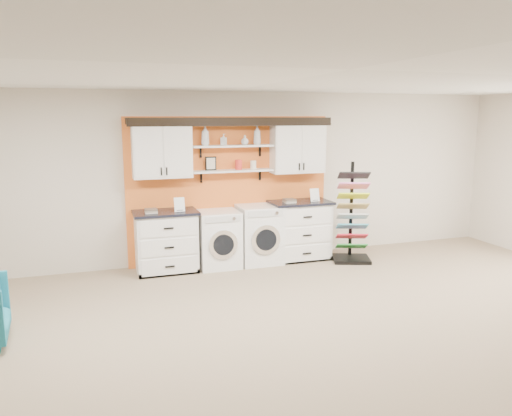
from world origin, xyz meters
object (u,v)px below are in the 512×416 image
object	(u,v)px
base_cabinet_left	(166,241)
base_cabinet_right	(300,230)
dryer	(259,234)
sample_rack	(352,230)
washer	(218,239)

from	to	relation	value
base_cabinet_left	base_cabinet_right	size ratio (longest dim) A/B	0.96
dryer	sample_rack	size ratio (longest dim) A/B	0.58
base_cabinet_left	base_cabinet_right	bearing A→B (deg)	-0.00
base_cabinet_right	dryer	xyz separation A→B (m)	(-0.73, -0.00, -0.02)
dryer	base_cabinet_right	bearing A→B (deg)	0.26
base_cabinet_right	dryer	distance (m)	0.73
dryer	washer	bearing A→B (deg)	-180.00
washer	sample_rack	xyz separation A→B (m)	(2.21, -0.38, 0.07)
base_cabinet_right	washer	xyz separation A→B (m)	(-1.43, -0.00, -0.04)
base_cabinet_left	dryer	distance (m)	1.53
washer	base_cabinet_right	bearing A→B (deg)	0.13
dryer	sample_rack	bearing A→B (deg)	-14.22
washer	dryer	size ratio (longest dim) A/B	0.95
base_cabinet_right	washer	world-z (taller)	base_cabinet_right
base_cabinet_left	sample_rack	xyz separation A→B (m)	(3.04, -0.39, 0.05)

